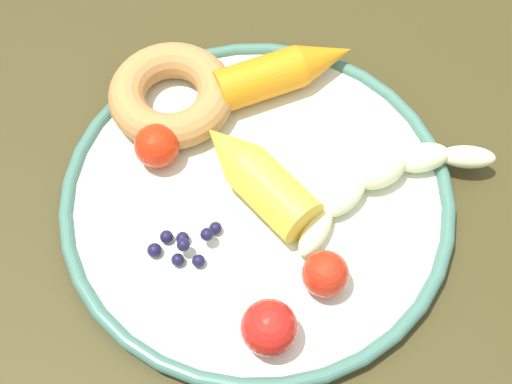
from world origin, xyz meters
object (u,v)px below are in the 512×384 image
(donut, at_px, (171,95))
(plate, at_px, (256,194))
(tomato_near, at_px, (157,146))
(banana, at_px, (385,179))
(carrot_yellow, at_px, (255,175))
(tomato_mid, at_px, (325,274))
(tomato_far, at_px, (269,328))
(dining_table, at_px, (274,247))
(carrot_orange, at_px, (286,70))
(blueberry_pile, at_px, (184,244))

(donut, bearing_deg, plate, -158.20)
(donut, distance_m, tomato_near, 0.06)
(banana, bearing_deg, donut, 47.12)
(carrot_yellow, distance_m, tomato_mid, 0.10)
(donut, distance_m, tomato_far, 0.23)
(carrot_yellow, xyz_separation_m, tomato_near, (0.05, 0.07, -0.00))
(carrot_yellow, bearing_deg, tomato_far, 166.48)
(plate, bearing_deg, dining_table, -101.83)
(tomato_near, bearing_deg, carrot_orange, -71.96)
(dining_table, distance_m, carrot_orange, 0.17)
(blueberry_pile, xyz_separation_m, tomato_far, (-0.09, -0.04, 0.01))
(donut, height_order, blueberry_pile, donut)
(dining_table, bearing_deg, banana, -105.82)
(banana, bearing_deg, tomato_mid, 130.11)
(tomato_near, bearing_deg, tomato_mid, -148.47)
(donut, xyz_separation_m, tomato_near, (-0.05, 0.03, 0.00))
(carrot_orange, relative_size, donut, 1.19)
(carrot_yellow, xyz_separation_m, tomato_mid, (-0.10, -0.02, -0.00))
(banana, distance_m, blueberry_pile, 0.17)
(carrot_yellow, distance_m, blueberry_pile, 0.08)
(tomato_near, distance_m, tomato_mid, 0.18)
(dining_table, distance_m, plate, 0.11)
(carrot_yellow, relative_size, blueberry_pile, 2.02)
(carrot_yellow, bearing_deg, tomato_mid, -166.30)
(banana, xyz_separation_m, carrot_orange, (0.13, 0.04, 0.01))
(carrot_yellow, distance_m, tomato_far, 0.13)
(donut, bearing_deg, carrot_orange, -94.24)
(carrot_yellow, height_order, donut, carrot_yellow)
(dining_table, distance_m, donut, 0.18)
(blueberry_pile, bearing_deg, donut, -10.96)
(blueberry_pile, bearing_deg, banana, -88.79)
(carrot_yellow, relative_size, tomato_near, 3.32)
(banana, height_order, carrot_yellow, carrot_yellow)
(banana, relative_size, blueberry_pile, 3.14)
(plate, xyz_separation_m, carrot_orange, (0.10, -0.06, 0.02))
(carrot_orange, bearing_deg, plate, 148.64)
(dining_table, xyz_separation_m, blueberry_pile, (-0.03, 0.09, 0.12))
(carrot_orange, relative_size, tomato_far, 3.13)
(donut, bearing_deg, tomato_far, -176.69)
(plate, height_order, tomato_far, tomato_far)
(carrot_orange, bearing_deg, carrot_yellow, 147.69)
(dining_table, bearing_deg, tomato_near, 54.35)
(tomato_near, bearing_deg, plate, -130.11)
(blueberry_pile, height_order, tomato_mid, tomato_mid)
(banana, distance_m, tomato_mid, 0.10)
(dining_table, height_order, tomato_far, tomato_far)
(blueberry_pile, distance_m, tomato_far, 0.10)
(blueberry_pile, relative_size, tomato_mid, 1.72)
(banana, distance_m, carrot_orange, 0.14)
(banana, bearing_deg, dining_table, 74.18)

